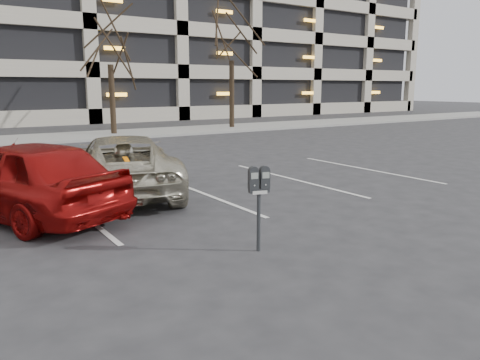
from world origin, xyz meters
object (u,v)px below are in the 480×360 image
Objects in this scene: tree_c at (108,19)px; car_red at (24,178)px; tree_d at (231,17)px; parking_meter at (259,188)px; suv_silver at (123,164)px.

tree_c reaches higher than car_red.
parking_meter is at bearing -121.41° from tree_d.
parking_meter is at bearing -102.06° from tree_c.
suv_silver is at bearing -130.87° from tree_d.
tree_d reaches higher than parking_meter.
car_red is at bearing -114.61° from tree_c.
suv_silver is (-0.31, 4.83, -0.29)m from parking_meter.
parking_meter is (-3.77, -17.64, -4.62)m from tree_c.
tree_d is 1.96× the size of car_red.
suv_silver reaches higher than parking_meter.
parking_meter is 4.85m from suv_silver.
suv_silver is at bearing 179.97° from car_red.
car_red is at bearing 39.91° from suv_silver.
parking_meter is 0.29× the size of car_red.
suv_silver is 1.20× the size of car_red.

